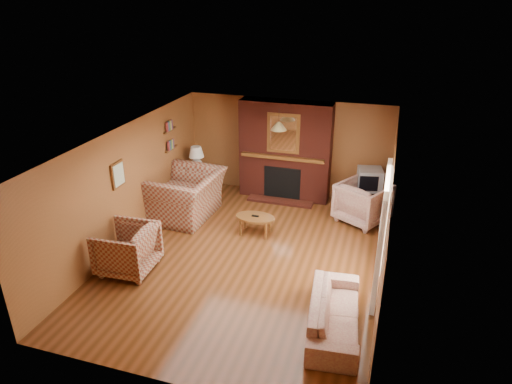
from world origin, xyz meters
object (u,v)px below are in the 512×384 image
(coffee_table, at_px, (255,219))
(side_table, at_px, (198,182))
(fireplace, at_px, (285,151))
(floral_armchair, at_px, (363,202))
(table_lamp, at_px, (196,157))
(plaid_loveseat, at_px, (186,195))
(crt_tv, at_px, (370,179))
(floral_sofa, at_px, (334,313))
(tv_stand, at_px, (367,199))
(plaid_armchair, at_px, (127,249))

(coffee_table, height_order, side_table, side_table)
(side_table, bearing_deg, fireplace, 14.29)
(floral_armchair, relative_size, table_lamp, 1.63)
(fireplace, bearing_deg, plaid_loveseat, -136.98)
(coffee_table, height_order, crt_tv, crt_tv)
(floral_sofa, distance_m, table_lamp, 5.69)
(side_table, distance_m, table_lamp, 0.67)
(coffee_table, relative_size, crt_tv, 1.32)
(fireplace, xyz_separation_m, floral_sofa, (1.90, -4.51, -0.91))
(floral_sofa, relative_size, side_table, 2.89)
(coffee_table, height_order, tv_stand, tv_stand)
(plaid_armchair, bearing_deg, table_lamp, -179.82)
(fireplace, height_order, plaid_armchair, fireplace)
(fireplace, bearing_deg, side_table, -165.71)
(floral_sofa, xyz_separation_m, coffee_table, (-2.02, 2.46, 0.08))
(floral_sofa, height_order, coffee_table, floral_sofa)
(plaid_loveseat, xyz_separation_m, floral_armchair, (3.83, 0.93, -0.06))
(coffee_table, distance_m, crt_tv, 2.89)
(plaid_armchair, relative_size, side_table, 1.50)
(fireplace, height_order, floral_sofa, fireplace)
(coffee_table, bearing_deg, crt_tv, 40.60)
(plaid_loveseat, bearing_deg, plaid_armchair, 0.46)
(fireplace, height_order, floral_armchair, fireplace)
(plaid_loveseat, relative_size, tv_stand, 3.03)
(table_lamp, relative_size, crt_tv, 0.98)
(coffee_table, bearing_deg, floral_armchair, 30.81)
(floral_sofa, relative_size, coffee_table, 2.25)
(side_table, bearing_deg, floral_armchair, -3.67)
(crt_tv, bearing_deg, tv_stand, 90.00)
(floral_armchair, bearing_deg, fireplace, 7.57)
(floral_armchair, bearing_deg, plaid_loveseat, 43.08)
(coffee_table, bearing_deg, floral_sofa, -50.57)
(crt_tv, bearing_deg, floral_sofa, -91.99)
(floral_sofa, distance_m, coffee_table, 3.19)
(plaid_loveseat, relative_size, plaid_armchair, 1.65)
(floral_armchair, bearing_deg, floral_sofa, 118.16)
(fireplace, height_order, plaid_loveseat, fireplace)
(coffee_table, bearing_deg, tv_stand, 40.69)
(floral_armchair, bearing_deg, side_table, 25.78)
(plaid_armchair, distance_m, crt_tv, 5.57)
(fireplace, distance_m, coffee_table, 2.22)
(tv_stand, xyz_separation_m, crt_tv, (-0.00, -0.01, 0.51))
(side_table, height_order, crt_tv, crt_tv)
(floral_sofa, bearing_deg, floral_armchair, -7.02)
(plaid_loveseat, relative_size, side_table, 2.47)
(table_lamp, height_order, tv_stand, table_lamp)
(plaid_armchair, distance_m, tv_stand, 5.56)
(floral_sofa, bearing_deg, table_lamp, 39.44)
(fireplace, height_order, table_lamp, fireplace)
(floral_sofa, bearing_deg, side_table, 39.44)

